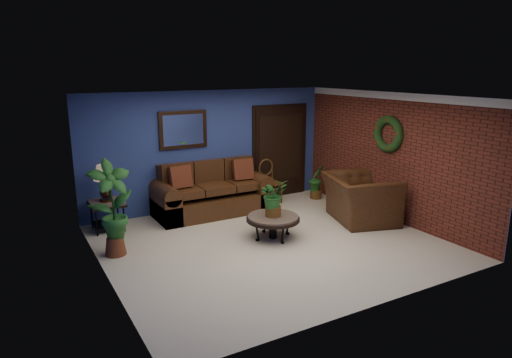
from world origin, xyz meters
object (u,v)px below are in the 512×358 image
armchair (360,198)px  table_lamp (104,179)px  sofa (211,196)px  end_table (107,208)px  coffee_table (273,219)px  side_chair (269,178)px

armchair → table_lamp: bearing=84.3°
sofa → table_lamp: table_lamp is taller
sofa → end_table: (-2.12, -0.04, 0.08)m
sofa → table_lamp: size_ratio=3.65×
coffee_table → armchair: bearing=-1.0°
armchair → coffee_table: bearing=106.5°
sofa → armchair: bearing=-39.8°
coffee_table → table_lamp: (-2.46, 1.87, 0.64)m
coffee_table → table_lamp: 3.16m
side_chair → armchair: size_ratio=0.70×
end_table → armchair: size_ratio=0.44×
end_table → armchair: armchair is taller
end_table → table_lamp: bearing=-33.7°
side_chair → table_lamp: bearing=176.8°
table_lamp → armchair: 4.87m
end_table → side_chair: size_ratio=0.63×
sofa → armchair: sofa is taller
coffee_table → end_table: bearing=142.9°
table_lamp → armchair: (4.45, -1.90, -0.54)m
sofa → side_chair: 1.43m
armchair → side_chair: bearing=42.2°
side_chair → armchair: (0.91, -1.97, -0.10)m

